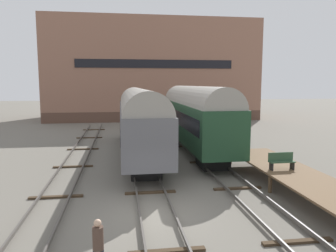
% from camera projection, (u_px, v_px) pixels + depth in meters
% --- Properties ---
extents(ground_plane, '(200.00, 200.00, 0.00)m').
position_uv_depth(ground_plane, '(157.00, 217.00, 13.81)').
color(ground_plane, '#6B665B').
extents(track_left, '(2.60, 60.00, 0.26)m').
position_uv_depth(track_left, '(42.00, 220.00, 13.12)').
color(track_left, '#4C4742').
rests_on(track_left, ground).
extents(track_middle, '(2.60, 60.00, 0.26)m').
position_uv_depth(track_middle, '(157.00, 213.00, 13.79)').
color(track_middle, '#4C4742').
rests_on(track_middle, ground).
extents(track_right, '(2.60, 60.00, 0.26)m').
position_uv_depth(track_right, '(261.00, 207.00, 14.46)').
color(track_right, '#4C4742').
rests_on(track_right, ground).
extents(train_car_green, '(2.96, 16.22, 5.38)m').
position_uv_depth(train_car_green, '(195.00, 114.00, 26.91)').
color(train_car_green, black).
rests_on(train_car_green, ground).
extents(train_car_grey, '(2.96, 18.43, 5.21)m').
position_uv_depth(train_car_grey, '(139.00, 117.00, 25.49)').
color(train_car_grey, black).
rests_on(train_car_grey, ground).
extents(station_platform, '(2.88, 12.60, 1.01)m').
position_uv_depth(station_platform, '(294.00, 174.00, 16.96)').
color(station_platform, brown).
rests_on(station_platform, ground).
extents(bench, '(1.40, 0.40, 0.91)m').
position_uv_depth(bench, '(281.00, 160.00, 17.50)').
color(bench, '#2D4C33').
rests_on(bench, station_platform).
extents(person_worker, '(0.32, 0.32, 1.73)m').
position_uv_depth(person_worker, '(98.00, 242.00, 9.42)').
color(person_worker, '#282833').
rests_on(person_worker, ground).
extents(warehouse_building, '(32.38, 13.08, 15.30)m').
position_uv_depth(warehouse_building, '(151.00, 71.00, 53.53)').
color(warehouse_building, brown).
rests_on(warehouse_building, ground).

